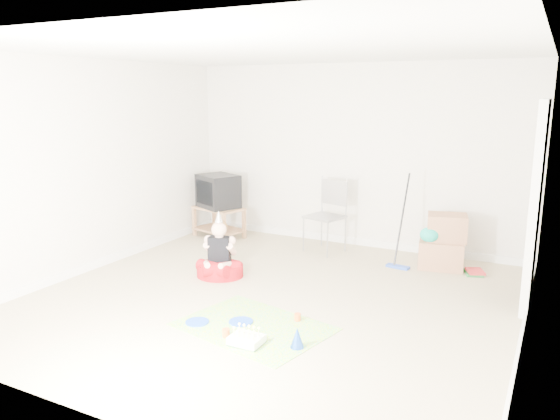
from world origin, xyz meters
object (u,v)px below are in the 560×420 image
at_px(crt_tv, 218,191).
at_px(folding_chair, 325,217).
at_px(seated_woman, 220,262).
at_px(birthday_cake, 246,340).
at_px(cardboard_boxes, 443,242).
at_px(tv_stand, 219,219).

bearing_deg(crt_tv, folding_chair, 25.44).
distance_m(seated_woman, birthday_cake, 1.90).
bearing_deg(folding_chair, crt_tv, -179.44).
distance_m(crt_tv, folding_chair, 1.77).
xyz_separation_m(folding_chair, cardboard_boxes, (1.62, 0.01, -0.17)).
bearing_deg(seated_woman, cardboard_boxes, 34.38).
xyz_separation_m(crt_tv, cardboard_boxes, (3.37, 0.03, -0.39)).
xyz_separation_m(folding_chair, birthday_cake, (0.52, -3.01, -0.46)).
xyz_separation_m(seated_woman, birthday_cake, (1.23, -1.43, -0.14)).
bearing_deg(seated_woman, crt_tv, 123.93).
height_order(folding_chair, birthday_cake, folding_chair).
height_order(crt_tv, cardboard_boxes, crt_tv).
height_order(tv_stand, cardboard_boxes, cardboard_boxes).
xyz_separation_m(crt_tv, birthday_cake, (2.28, -2.99, -0.68)).
relative_size(tv_stand, crt_tv, 1.46).
height_order(tv_stand, birthday_cake, tv_stand).
height_order(folding_chair, seated_woman, folding_chair).
bearing_deg(birthday_cake, cardboard_boxes, 70.14).
height_order(tv_stand, folding_chair, folding_chair).
relative_size(folding_chair, cardboard_boxes, 1.49).
distance_m(folding_chair, seated_woman, 1.76).
distance_m(tv_stand, birthday_cake, 3.77).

